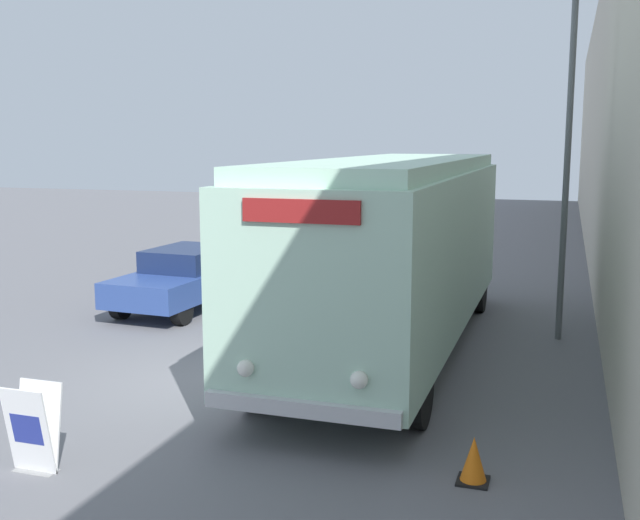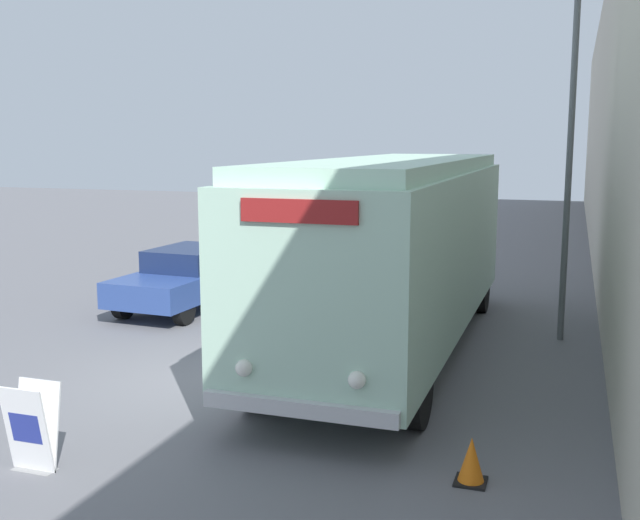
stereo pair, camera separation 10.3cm
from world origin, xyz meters
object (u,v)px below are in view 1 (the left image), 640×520
(sign_board, at_px, (33,429))
(traffic_cone, at_px, (474,460))
(parked_car_near, at_px, (188,277))
(streetlamp, at_px, (571,96))
(parked_car_mid, at_px, (277,244))
(parked_car_far, at_px, (332,222))
(vintage_bus, at_px, (394,244))

(sign_board, xyz_separation_m, traffic_cone, (4.94, 1.31, -0.25))
(parked_car_near, relative_size, traffic_cone, 8.25)
(streetlamp, bearing_deg, parked_car_near, 178.30)
(sign_board, xyz_separation_m, parked_car_near, (-2.46, 8.39, 0.21))
(sign_board, relative_size, parked_car_mid, 0.24)
(parked_car_mid, distance_m, parked_car_far, 6.10)
(parked_car_far, relative_size, traffic_cone, 8.68)
(streetlamp, height_order, parked_car_mid, streetlamp)
(sign_board, distance_m, parked_car_mid, 14.23)
(parked_car_near, bearing_deg, sign_board, -70.62)
(parked_car_near, xyz_separation_m, traffic_cone, (7.40, -7.07, -0.46))
(streetlamp, xyz_separation_m, parked_car_far, (-8.37, 11.96, -3.87))
(parked_car_mid, bearing_deg, streetlamp, -33.87)
(parked_car_mid, distance_m, traffic_cone, 14.71)
(vintage_bus, distance_m, parked_car_near, 5.81)
(streetlamp, bearing_deg, traffic_cone, -96.99)
(parked_car_far, height_order, traffic_cone, parked_car_far)
(traffic_cone, bearing_deg, parked_car_mid, 120.24)
(parked_car_near, height_order, traffic_cone, parked_car_near)
(parked_car_near, xyz_separation_m, parked_car_mid, (-0.00, 5.63, 0.04))
(vintage_bus, relative_size, parked_car_mid, 2.37)
(vintage_bus, height_order, traffic_cone, vintage_bus)
(parked_car_mid, xyz_separation_m, parked_car_far, (-0.13, 6.09, 0.03))
(sign_board, bearing_deg, parked_car_far, 97.35)
(parked_car_near, relative_size, parked_car_mid, 1.04)
(streetlamp, bearing_deg, vintage_bus, -149.33)
(streetlamp, height_order, parked_car_far, streetlamp)
(parked_car_mid, relative_size, parked_car_far, 0.92)
(parked_car_mid, height_order, parked_car_far, parked_car_far)
(parked_car_near, bearing_deg, vintage_bus, -17.39)
(streetlamp, xyz_separation_m, traffic_cone, (-0.84, -6.83, -4.39))
(streetlamp, height_order, traffic_cone, streetlamp)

